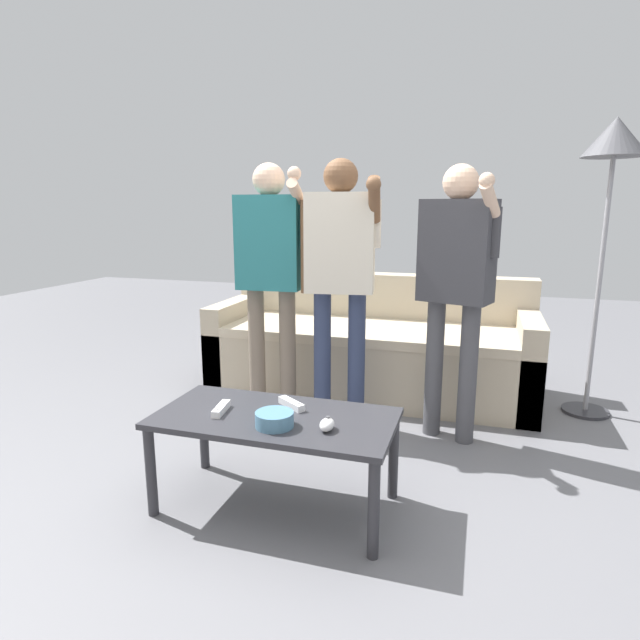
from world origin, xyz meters
TOP-DOWN VIEW (x-y plane):
  - ground_plane at (0.00, 0.00)m, footprint 12.00×12.00m
  - couch at (0.04, 1.36)m, footprint 2.19×0.83m
  - coffee_table at (-0.04, -0.26)m, footprint 1.01×0.50m
  - snack_bowl at (-0.00, -0.36)m, footprint 0.15×0.15m
  - game_remote_nunchuk at (0.21, -0.34)m, footprint 0.06×0.09m
  - floor_lamp at (1.43, 1.31)m, footprint 0.36×0.36m
  - player_left at (-0.45, 0.71)m, footprint 0.46×0.29m
  - player_center at (-0.01, 0.68)m, footprint 0.48×0.35m
  - player_right at (0.62, 0.68)m, footprint 0.43×0.40m
  - game_remote_wand_near at (-0.01, -0.15)m, footprint 0.15×0.12m
  - game_remote_wand_far at (-0.27, -0.29)m, footprint 0.06×0.15m

SIDE VIEW (x-z plane):
  - ground_plane at x=0.00m, z-range 0.00..0.00m
  - couch at x=0.04m, z-range -0.11..0.69m
  - coffee_table at x=-0.04m, z-range 0.16..0.57m
  - game_remote_wand_near at x=-0.01m, z-range 0.41..0.45m
  - game_remote_wand_far at x=-0.27m, z-range 0.41..0.45m
  - game_remote_nunchuk at x=0.21m, z-range 0.41..0.47m
  - snack_bowl at x=0.00m, z-range 0.42..0.48m
  - player_right at x=0.62m, z-range 0.19..1.68m
  - player_left at x=-0.45m, z-range 0.20..1.72m
  - player_center at x=-0.01m, z-range 0.20..1.73m
  - floor_lamp at x=1.43m, z-range 0.66..2.43m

